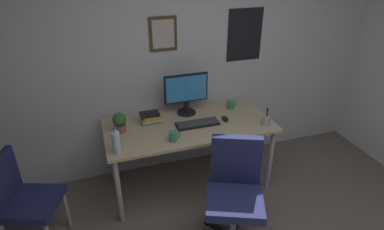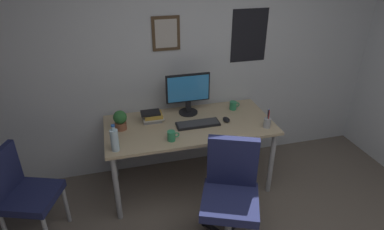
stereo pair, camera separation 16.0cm
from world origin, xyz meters
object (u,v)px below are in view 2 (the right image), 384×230
(monitor, at_px, (188,92))
(water_bottle, at_px, (115,140))
(potted_plant, at_px, (120,120))
(pen_cup, at_px, (267,122))
(computer_mouse, at_px, (226,120))
(side_chair, at_px, (22,191))
(book_stack_left, at_px, (152,117))
(office_chair, at_px, (231,189))
(coffee_mug_far, at_px, (172,136))
(keyboard, at_px, (198,124))
(coffee_mug_near, at_px, (233,105))

(monitor, relative_size, water_bottle, 1.82)
(water_bottle, bearing_deg, potted_plant, 79.19)
(monitor, relative_size, pen_cup, 2.30)
(computer_mouse, bearing_deg, side_chair, -170.99)
(side_chair, distance_m, book_stack_left, 1.32)
(office_chair, bearing_deg, pen_cup, 43.62)
(coffee_mug_far, bearing_deg, potted_plant, 142.92)
(potted_plant, xyz_separation_m, pen_cup, (1.38, -0.32, -0.05))
(side_chair, height_order, potted_plant, potted_plant)
(side_chair, xyz_separation_m, monitor, (1.58, 0.58, 0.48))
(monitor, bearing_deg, potted_plant, -166.50)
(pen_cup, bearing_deg, water_bottle, -178.49)
(coffee_mug_far, bearing_deg, water_bottle, -176.03)
(side_chair, height_order, coffee_mug_far, side_chair)
(computer_mouse, bearing_deg, keyboard, -179.12)
(water_bottle, xyz_separation_m, coffee_mug_near, (1.28, 0.49, -0.06))
(potted_plant, bearing_deg, water_bottle, -100.81)
(office_chair, bearing_deg, book_stack_left, 118.02)
(monitor, distance_m, water_bottle, 0.96)
(office_chair, distance_m, computer_mouse, 0.82)
(monitor, relative_size, book_stack_left, 2.07)
(coffee_mug_near, xyz_separation_m, pen_cup, (0.18, -0.45, 0.01))
(office_chair, relative_size, pen_cup, 4.75)
(office_chair, distance_m, coffee_mug_far, 0.71)
(office_chair, relative_size, water_bottle, 3.76)
(keyboard, bearing_deg, coffee_mug_far, -144.93)
(side_chair, relative_size, computer_mouse, 7.95)
(keyboard, bearing_deg, water_bottle, -162.77)
(keyboard, height_order, water_bottle, water_bottle)
(keyboard, bearing_deg, coffee_mug_near, 27.38)
(water_bottle, relative_size, book_stack_left, 1.13)
(coffee_mug_near, bearing_deg, side_chair, -165.44)
(coffee_mug_near, xyz_separation_m, book_stack_left, (-0.89, -0.06, 0.01))
(coffee_mug_near, bearing_deg, computer_mouse, -124.95)
(keyboard, xyz_separation_m, pen_cup, (0.64, -0.21, 0.04))
(monitor, xyz_separation_m, keyboard, (0.03, -0.28, -0.23))
(office_chair, xyz_separation_m, coffee_mug_near, (0.39, 0.99, 0.26))
(computer_mouse, bearing_deg, coffee_mug_near, 55.05)
(office_chair, distance_m, book_stack_left, 1.10)
(potted_plant, bearing_deg, book_stack_left, 13.15)
(coffee_mug_far, relative_size, potted_plant, 0.57)
(pen_cup, bearing_deg, potted_plant, 166.81)
(book_stack_left, bearing_deg, coffee_mug_far, -74.01)
(pen_cup, height_order, book_stack_left, pen_cup)
(office_chair, xyz_separation_m, water_bottle, (-0.89, 0.50, 0.32))
(water_bottle, height_order, coffee_mug_near, water_bottle)
(office_chair, bearing_deg, monitor, 95.74)
(office_chair, distance_m, coffee_mug_near, 1.10)
(office_chair, distance_m, monitor, 1.13)
(side_chair, height_order, book_stack_left, side_chair)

